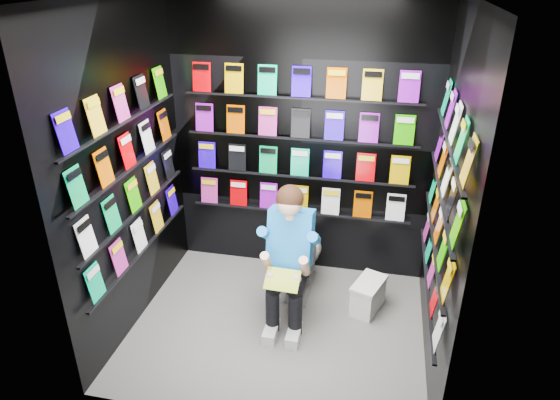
# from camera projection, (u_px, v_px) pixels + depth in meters

# --- Properties ---
(floor) EXTENTS (2.40, 2.40, 0.00)m
(floor) POSITION_uv_depth(u_px,v_px,m) (278.00, 327.00, 4.22)
(floor) COLOR slate
(floor) RESTS_ON ground
(wall_back) EXTENTS (2.40, 0.04, 2.60)m
(wall_back) POSITION_uv_depth(u_px,v_px,m) (301.00, 143.00, 4.53)
(wall_back) COLOR black
(wall_back) RESTS_ON floor
(wall_front) EXTENTS (2.40, 0.04, 2.60)m
(wall_front) POSITION_uv_depth(u_px,v_px,m) (239.00, 259.00, 2.77)
(wall_front) COLOR black
(wall_front) RESTS_ON floor
(wall_left) EXTENTS (0.04, 2.00, 2.60)m
(wall_left) POSITION_uv_depth(u_px,v_px,m) (127.00, 174.00, 3.88)
(wall_left) COLOR black
(wall_left) RESTS_ON floor
(wall_right) EXTENTS (0.04, 2.00, 2.60)m
(wall_right) POSITION_uv_depth(u_px,v_px,m) (448.00, 202.00, 3.42)
(wall_right) COLOR black
(wall_right) RESTS_ON floor
(comics_back) EXTENTS (2.10, 0.06, 1.37)m
(comics_back) POSITION_uv_depth(u_px,v_px,m) (300.00, 143.00, 4.50)
(comics_back) COLOR #C45000
(comics_back) RESTS_ON wall_back
(comics_left) EXTENTS (0.06, 1.70, 1.37)m
(comics_left) POSITION_uv_depth(u_px,v_px,m) (130.00, 173.00, 3.87)
(comics_left) COLOR #C45000
(comics_left) RESTS_ON wall_left
(comics_right) EXTENTS (0.06, 1.70, 1.37)m
(comics_right) POSITION_uv_depth(u_px,v_px,m) (443.00, 201.00, 3.43)
(comics_right) COLOR #C45000
(comics_right) RESTS_ON wall_right
(toilet) EXTENTS (0.44, 0.76, 0.73)m
(toilet) POSITION_uv_depth(u_px,v_px,m) (299.00, 254.00, 4.57)
(toilet) COLOR white
(toilet) RESTS_ON floor
(longbox) EXTENTS (0.30, 0.40, 0.26)m
(longbox) POSITION_uv_depth(u_px,v_px,m) (368.00, 297.00, 4.38)
(longbox) COLOR white
(longbox) RESTS_ON floor
(longbox_lid) EXTENTS (0.33, 0.42, 0.03)m
(longbox_lid) POSITION_uv_depth(u_px,v_px,m) (369.00, 283.00, 4.31)
(longbox_lid) COLOR white
(longbox_lid) RESTS_ON longbox
(reader) EXTENTS (0.52, 0.74, 1.33)m
(reader) POSITION_uv_depth(u_px,v_px,m) (291.00, 238.00, 4.07)
(reader) COLOR blue
(reader) RESTS_ON toilet
(held_comic) EXTENTS (0.28, 0.17, 0.11)m
(held_comic) POSITION_uv_depth(u_px,v_px,m) (282.00, 280.00, 3.83)
(held_comic) COLOR green
(held_comic) RESTS_ON reader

